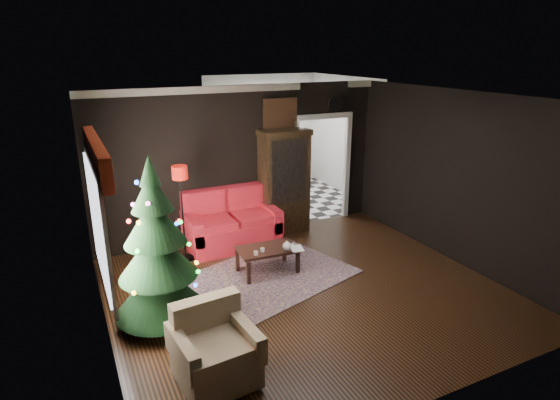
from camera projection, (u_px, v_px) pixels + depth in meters
name	position (u px, v px, depth m)	size (l,w,h in m)	color
floor	(307.00, 291.00, 6.79)	(5.50, 5.50, 0.00)	black
ceiling	(311.00, 98.00, 5.91)	(5.50, 5.50, 0.00)	white
wall_back	(242.00, 163.00, 8.48)	(5.50, 5.50, 0.00)	black
wall_front	(442.00, 279.00, 4.21)	(5.50, 5.50, 0.00)	black
wall_left	(96.00, 235.00, 5.21)	(5.50, 5.50, 0.00)	black
wall_right	(456.00, 178.00, 7.48)	(5.50, 5.50, 0.00)	black
doorway	(321.00, 171.00, 9.30)	(1.10, 0.10, 2.10)	silver
left_window	(98.00, 224.00, 5.38)	(0.05, 1.60, 1.40)	white
valance	(96.00, 155.00, 5.16)	(0.12, 2.10, 0.35)	maroon
kitchen_floor	(288.00, 199.00, 10.91)	(3.00, 3.00, 0.00)	silver
kitchen_window	(262.00, 119.00, 11.61)	(0.70, 0.06, 0.70)	white
rug	(269.00, 276.00, 7.23)	(2.47, 1.79, 0.01)	#56404B
loveseat	(232.00, 219.00, 8.22)	(1.70, 0.90, 1.00)	#9D1811
curio_cabinet	(284.00, 184.00, 8.74)	(0.90, 0.45, 1.90)	black
floor_lamp	(183.00, 214.00, 7.52)	(0.27, 0.27, 1.62)	black
christmas_tree	(157.00, 249.00, 5.68)	(1.16, 1.16, 2.22)	black
armchair	(215.00, 346.00, 4.79)	(0.81, 0.81, 0.82)	#A39281
coffee_table	(267.00, 260.00, 7.29)	(0.91, 0.55, 0.41)	black
teapot	(287.00, 246.00, 7.11)	(0.16, 0.16, 0.15)	silver
cup_a	(262.00, 250.00, 7.09)	(0.07, 0.07, 0.06)	white
cup_b	(256.00, 253.00, 6.98)	(0.07, 0.07, 0.06)	silver
book	(291.00, 242.00, 7.13)	(0.19, 0.02, 0.26)	#9D7A65
wall_clock	(335.00, 104.00, 8.94)	(0.32, 0.32, 0.06)	white
painting	(280.00, 114.00, 8.49)	(0.62, 0.05, 0.52)	#B56D43
kitchen_counter	(267.00, 169.00, 11.79)	(1.80, 0.60, 0.90)	white
kitchen_table	(282.00, 189.00, 10.41)	(0.70, 0.70, 0.75)	#56331B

